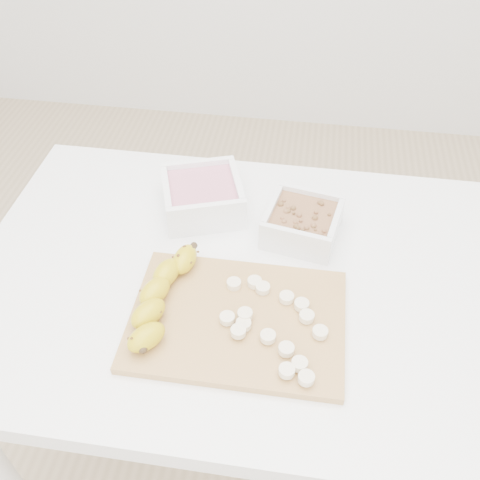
# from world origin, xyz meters

# --- Properties ---
(ground) EXTENTS (3.50, 3.50, 0.00)m
(ground) POSITION_xyz_m (0.00, 0.00, 0.00)
(ground) COLOR #C6AD89
(ground) RESTS_ON ground
(table) EXTENTS (1.00, 0.70, 0.75)m
(table) POSITION_xyz_m (0.00, 0.00, 0.65)
(table) COLOR white
(table) RESTS_ON ground
(bowl_yogurt) EXTENTS (0.20, 0.20, 0.07)m
(bowl_yogurt) POSITION_xyz_m (-0.10, 0.17, 0.79)
(bowl_yogurt) COLOR white
(bowl_yogurt) RESTS_ON table
(bowl_granola) EXTENTS (0.16, 0.16, 0.06)m
(bowl_granola) POSITION_xyz_m (0.11, 0.13, 0.78)
(bowl_granola) COLOR white
(bowl_granola) RESTS_ON table
(cutting_board) EXTENTS (0.36, 0.26, 0.01)m
(cutting_board) POSITION_xyz_m (0.02, -0.11, 0.76)
(cutting_board) COLOR tan
(cutting_board) RESTS_ON table
(banana) EXTENTS (0.13, 0.24, 0.04)m
(banana) POSITION_xyz_m (-0.12, -0.10, 0.78)
(banana) COLOR #BEA60F
(banana) RESTS_ON cutting_board
(banana_slices) EXTENTS (0.18, 0.21, 0.02)m
(banana_slices) POSITION_xyz_m (0.08, -0.12, 0.77)
(banana_slices) COLOR beige
(banana_slices) RESTS_ON cutting_board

